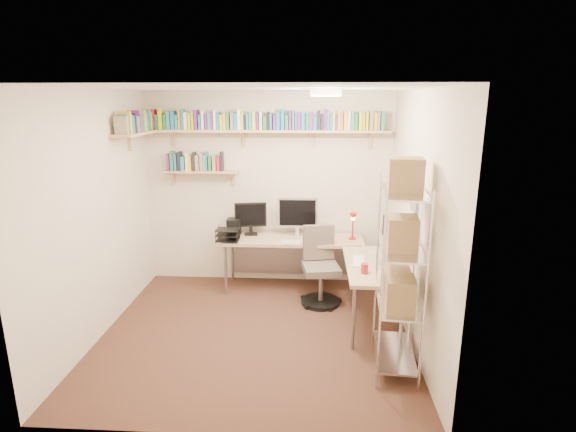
# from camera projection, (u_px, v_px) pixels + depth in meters

# --- Properties ---
(ground) EXTENTS (3.20, 3.20, 0.00)m
(ground) POSITION_uv_depth(u_px,v_px,m) (255.00, 333.00, 4.76)
(ground) COLOR #3F281B
(ground) RESTS_ON ground
(room_shell) EXTENTS (3.24, 3.04, 2.52)m
(room_shell) POSITION_uv_depth(u_px,v_px,m) (253.00, 190.00, 4.37)
(room_shell) COLOR beige
(room_shell) RESTS_ON ground
(wall_shelves) EXTENTS (3.12, 1.09, 0.80)m
(wall_shelves) POSITION_uv_depth(u_px,v_px,m) (231.00, 130.00, 5.52)
(wall_shelves) COLOR tan
(wall_shelves) RESTS_ON ground
(corner_desk) EXTENTS (2.11, 1.75, 1.19)m
(corner_desk) POSITION_uv_depth(u_px,v_px,m) (303.00, 245.00, 5.49)
(corner_desk) COLOR tan
(corner_desk) RESTS_ON ground
(office_chair) EXTENTS (0.50, 0.50, 0.94)m
(office_chair) POSITION_uv_depth(u_px,v_px,m) (320.00, 271.00, 5.40)
(office_chair) COLOR black
(office_chair) RESTS_ON ground
(wire_rack) EXTENTS (0.43, 0.78, 1.93)m
(wire_rack) POSITION_uv_depth(u_px,v_px,m) (401.00, 252.00, 3.90)
(wire_rack) COLOR silver
(wire_rack) RESTS_ON ground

